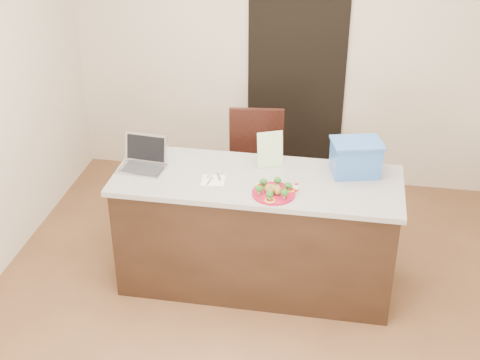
% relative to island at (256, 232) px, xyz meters
% --- Properties ---
extents(ground, '(4.00, 4.00, 0.00)m').
position_rel_island_xyz_m(ground, '(0.00, -0.25, -0.46)').
color(ground, brown).
rests_on(ground, ground).
extents(room_shell, '(4.00, 4.00, 4.00)m').
position_rel_island_xyz_m(room_shell, '(0.00, -0.25, 1.16)').
color(room_shell, white).
rests_on(room_shell, ground).
extents(doorway, '(0.90, 0.02, 2.00)m').
position_rel_island_xyz_m(doorway, '(0.10, 1.73, 0.54)').
color(doorway, black).
rests_on(doorway, ground).
extents(island, '(2.06, 0.76, 0.92)m').
position_rel_island_xyz_m(island, '(0.00, 0.00, 0.00)').
color(island, black).
rests_on(island, ground).
extents(plate, '(0.30, 0.30, 0.02)m').
position_rel_island_xyz_m(plate, '(0.14, -0.21, 0.47)').
color(plate, maroon).
rests_on(plate, island).
extents(meatballs, '(0.12, 0.11, 0.04)m').
position_rel_island_xyz_m(meatballs, '(0.14, -0.20, 0.50)').
color(meatballs, olive).
rests_on(meatballs, plate).
extents(broccoli, '(0.24, 0.25, 0.04)m').
position_rel_island_xyz_m(broccoli, '(0.14, -0.21, 0.52)').
color(broccoli, '#164813').
rests_on(broccoli, plate).
extents(pepper_rings, '(0.27, 0.25, 0.01)m').
position_rel_island_xyz_m(pepper_rings, '(0.14, -0.21, 0.48)').
color(pepper_rings, gold).
rests_on(pepper_rings, plate).
extents(napkin, '(0.18, 0.18, 0.01)m').
position_rel_island_xyz_m(napkin, '(-0.30, -0.09, 0.46)').
color(napkin, silver).
rests_on(napkin, island).
extents(fork, '(0.04, 0.15, 0.00)m').
position_rel_island_xyz_m(fork, '(-0.32, -0.09, 0.47)').
color(fork, '#BBBABF').
rests_on(fork, napkin).
extents(knife, '(0.06, 0.20, 0.01)m').
position_rel_island_xyz_m(knife, '(-0.27, -0.11, 0.47)').
color(knife, white).
rests_on(knife, napkin).
extents(yogurt_bottle, '(0.03, 0.03, 0.07)m').
position_rel_island_xyz_m(yogurt_bottle, '(0.29, -0.15, 0.49)').
color(yogurt_bottle, white).
rests_on(yogurt_bottle, island).
extents(laptop, '(0.34, 0.28, 0.23)m').
position_rel_island_xyz_m(laptop, '(-0.84, 0.04, 0.52)').
color(laptop, '#B5B4B9').
rests_on(laptop, island).
extents(leaflet, '(0.19, 0.11, 0.27)m').
position_rel_island_xyz_m(leaflet, '(0.06, 0.20, 0.59)').
color(leaflet, white).
rests_on(leaflet, island).
extents(blue_box, '(0.40, 0.33, 0.25)m').
position_rel_island_xyz_m(blue_box, '(0.68, 0.20, 0.59)').
color(blue_box, '#3163B2').
rests_on(blue_box, island).
extents(chair, '(0.51, 0.51, 1.04)m').
position_rel_island_xyz_m(chair, '(-0.15, 0.84, 0.13)').
color(chair, '#33150F').
rests_on(chair, ground).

